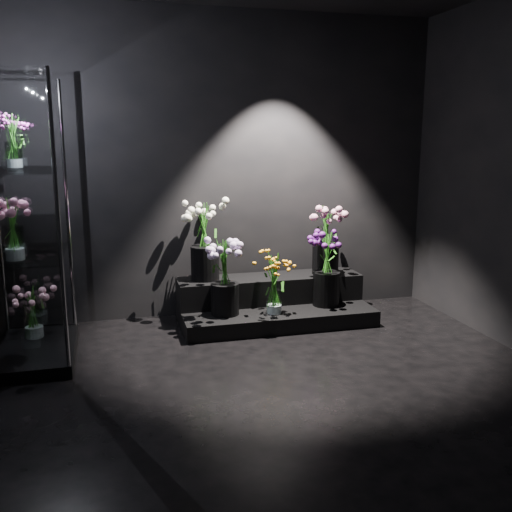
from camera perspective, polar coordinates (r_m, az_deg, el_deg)
name	(u,v)px	position (r m, az deg, el deg)	size (l,w,h in m)	color
floor	(292,401)	(3.83, 3.66, -14.24)	(4.00, 4.00, 0.00)	black
wall_back	(227,167)	(5.38, -2.87, 8.89)	(4.00, 4.00, 0.00)	black
display_riser	(273,302)	(5.34, 1.68, -4.65)	(1.74, 0.77, 0.39)	black
display_case	(25,223)	(4.53, -22.07, 3.11)	(0.58, 0.96, 2.12)	black
bouquet_orange_bells	(274,283)	(5.00, 1.84, -2.73)	(0.30, 0.30, 0.54)	white
bouquet_lilac	(225,273)	(4.95, -3.16, -1.66)	(0.44, 0.44, 0.67)	black
bouquet_purple	(327,266)	(5.26, 7.09, -1.04)	(0.34, 0.34, 0.69)	black
bouquet_cream_roses	(204,237)	(5.20, -5.18, 1.92)	(0.38, 0.38, 0.70)	black
bouquet_pink_roses	(326,236)	(5.44, 7.01, 2.03)	(0.39, 0.39, 0.66)	black
bouquet_case_pink	(13,228)	(4.33, -23.14, 2.61)	(0.36, 0.36, 0.43)	white
bouquet_case_magenta	(13,140)	(4.65, -23.15, 10.60)	(0.28, 0.28, 0.39)	white
bouquet_case_base_pink	(33,311)	(4.90, -21.43, -5.12)	(0.38, 0.38, 0.41)	white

